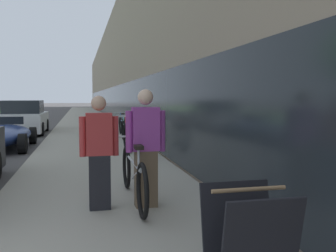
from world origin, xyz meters
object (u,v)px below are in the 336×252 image
at_px(person_bystander, 99,152).
at_px(bike_rack_hoop, 146,138).
at_px(cruiser_bike_middle, 125,131).
at_px(sandwich_board_sign, 248,249).
at_px(cruiser_bike_farthest, 122,126).
at_px(cruiser_bike_nearest, 127,136).
at_px(person_rider, 146,148).
at_px(parked_sedan_far, 24,119).
at_px(vintage_roadster_curbside, 1,135).
at_px(tandem_bicycle, 133,176).

relative_size(person_bystander, bike_rack_hoop, 1.84).
xyz_separation_m(cruiser_bike_middle, sandwich_board_sign, (-0.33, -10.45, 0.07)).
bearing_deg(cruiser_bike_farthest, bike_rack_hoop, -90.10).
bearing_deg(cruiser_bike_middle, cruiser_bike_nearest, -94.80).
distance_m(person_rider, bike_rack_hoop, 4.25).
bearing_deg(person_rider, parked_sedan_far, 104.78).
xyz_separation_m(person_bystander, sandwich_board_sign, (0.91, -2.73, -0.33)).
xyz_separation_m(person_bystander, bike_rack_hoop, (1.37, 4.14, -0.27)).
bearing_deg(bike_rack_hoop, cruiser_bike_farthest, 89.90).
bearing_deg(cruiser_bike_middle, bike_rack_hoop, -88.04).
xyz_separation_m(person_rider, cruiser_bike_nearest, (0.43, 5.62, -0.42)).
bearing_deg(cruiser_bike_middle, vintage_roadster_curbside, 179.68).
distance_m(tandem_bicycle, vintage_roadster_curbside, 8.15).
bearing_deg(person_rider, cruiser_bike_middle, 85.52).
distance_m(sandwich_board_sign, vintage_roadster_curbside, 11.09).
bearing_deg(bike_rack_hoop, parked_sedan_far, 115.30).
bearing_deg(cruiser_bike_nearest, sandwich_board_sign, -91.05).
xyz_separation_m(tandem_bicycle, cruiser_bike_nearest, (0.56, 5.33, 0.02)).
xyz_separation_m(sandwich_board_sign, vintage_roadster_curbside, (-3.65, 10.47, -0.14)).
xyz_separation_m(cruiser_bike_farthest, vintage_roadster_curbside, (-4.12, -2.22, -0.07)).
height_order(tandem_bicycle, cruiser_bike_middle, tandem_bicycle).
xyz_separation_m(tandem_bicycle, person_bystander, (-0.50, -0.26, 0.40)).
bearing_deg(person_bystander, tandem_bicycle, 27.67).
bearing_deg(cruiser_bike_nearest, parked_sedan_far, 117.71).
xyz_separation_m(person_bystander, parked_sedan_far, (-2.77, 12.90, -0.21)).
relative_size(person_rider, parked_sedan_far, 0.41).
distance_m(tandem_bicycle, person_bystander, 0.69).
height_order(person_rider, parked_sedan_far, person_rider).
height_order(tandem_bicycle, cruiser_bike_farthest, cruiser_bike_farthest).
distance_m(cruiser_bike_nearest, cruiser_bike_farthest, 4.37).
relative_size(person_rider, vintage_roadster_curbside, 0.38).
distance_m(person_rider, parked_sedan_far, 13.37).
xyz_separation_m(person_rider, vintage_roadster_curbside, (-3.38, 7.77, -0.51)).
distance_m(person_bystander, sandwich_board_sign, 2.90).
relative_size(cruiser_bike_middle, parked_sedan_far, 0.46).
height_order(person_bystander, sandwich_board_sign, person_bystander).
bearing_deg(bike_rack_hoop, cruiser_bike_nearest, 101.74).
bearing_deg(sandwich_board_sign, cruiser_bike_farthest, 87.91).
xyz_separation_m(person_bystander, cruiser_bike_nearest, (1.07, 5.59, -0.37)).
xyz_separation_m(bike_rack_hoop, vintage_roadster_curbside, (-4.11, 3.59, -0.20)).
bearing_deg(tandem_bicycle, bike_rack_hoop, 77.43).
distance_m(cruiser_bike_middle, sandwich_board_sign, 10.46).
relative_size(bike_rack_hoop, cruiser_bike_middle, 0.45).
height_order(cruiser_bike_farthest, sandwich_board_sign, cruiser_bike_farthest).
height_order(tandem_bicycle, vintage_roadster_curbside, tandem_bicycle).
xyz_separation_m(cruiser_bike_nearest, vintage_roadster_curbside, (-3.81, 2.15, -0.09)).
bearing_deg(person_bystander, person_rider, -2.48).
distance_m(tandem_bicycle, person_rider, 0.55).
relative_size(person_rider, person_bystander, 1.06).
bearing_deg(sandwich_board_sign, cruiser_bike_middle, 88.19).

